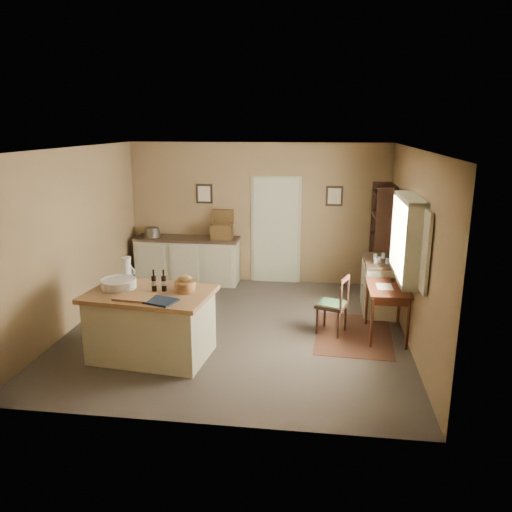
{
  "coord_description": "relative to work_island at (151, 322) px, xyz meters",
  "views": [
    {
      "loc": [
        1.21,
        -6.97,
        3.03
      ],
      "look_at": [
        0.28,
        0.06,
        1.15
      ],
      "focal_mm": 35.0,
      "sensor_mm": 36.0,
      "label": 1
    }
  ],
  "objects": [
    {
      "name": "ground",
      "position": [
        0.98,
        1.03,
        -0.48
      ],
      "size": [
        5.0,
        5.0,
        0.0
      ],
      "primitive_type": "plane",
      "color": "brown",
      "rests_on": "ground"
    },
    {
      "name": "wall_back",
      "position": [
        0.98,
        3.53,
        0.87
      ],
      "size": [
        5.0,
        0.1,
        2.7
      ],
      "primitive_type": "cube",
      "color": "olive",
      "rests_on": "ground"
    },
    {
      "name": "wall_front",
      "position": [
        0.98,
        -1.47,
        0.87
      ],
      "size": [
        5.0,
        0.1,
        2.7
      ],
      "primitive_type": "cube",
      "color": "olive",
      "rests_on": "ground"
    },
    {
      "name": "wall_left",
      "position": [
        -1.52,
        1.03,
        0.87
      ],
      "size": [
        0.1,
        5.0,
        2.7
      ],
      "primitive_type": "cube",
      "color": "olive",
      "rests_on": "ground"
    },
    {
      "name": "wall_right",
      "position": [
        3.48,
        1.03,
        0.87
      ],
      "size": [
        0.1,
        5.0,
        2.7
      ],
      "primitive_type": "cube",
      "color": "olive",
      "rests_on": "ground"
    },
    {
      "name": "ceiling",
      "position": [
        0.98,
        1.03,
        2.22
      ],
      "size": [
        5.0,
        5.0,
        0.0
      ],
      "primitive_type": "plane",
      "color": "silver",
      "rests_on": "wall_back"
    },
    {
      "name": "door",
      "position": [
        1.33,
        3.5,
        0.57
      ],
      "size": [
        0.97,
        0.06,
        2.11
      ],
      "primitive_type": "cube",
      "color": "beige",
      "rests_on": "ground"
    },
    {
      "name": "framed_prints",
      "position": [
        1.18,
        3.51,
        1.24
      ],
      "size": [
        2.82,
        0.02,
        0.38
      ],
      "color": "black",
      "rests_on": "ground"
    },
    {
      "name": "window",
      "position": [
        3.4,
        0.83,
        1.07
      ],
      "size": [
        0.25,
        1.99,
        1.12
      ],
      "color": "#B7B492",
      "rests_on": "ground"
    },
    {
      "name": "work_island",
      "position": [
        0.0,
        0.0,
        0.0
      ],
      "size": [
        1.7,
        1.2,
        1.2
      ],
      "rotation": [
        0.0,
        0.0,
        -0.11
      ],
      "color": "#B7B492",
      "rests_on": "ground"
    },
    {
      "name": "sideboard",
      "position": [
        -0.36,
        3.23,
        -0.0
      ],
      "size": [
        2.02,
        0.57,
        1.18
      ],
      "color": "#B7B492",
      "rests_on": "ground"
    },
    {
      "name": "rug",
      "position": [
        2.73,
        1.06,
        -0.48
      ],
      "size": [
        1.18,
        1.65,
        0.01
      ],
      "primitive_type": "cube",
      "rotation": [
        0.0,
        0.0,
        -0.05
      ],
      "color": "#492718",
      "rests_on": "ground"
    },
    {
      "name": "writing_desk",
      "position": [
        3.18,
        1.06,
        0.19
      ],
      "size": [
        0.56,
        0.92,
        0.82
      ],
      "color": "#3E1A10",
      "rests_on": "ground"
    },
    {
      "name": "desk_chair",
      "position": [
        2.4,
        1.09,
        -0.04
      ],
      "size": [
        0.53,
        0.53,
        0.87
      ],
      "primitive_type": null,
      "rotation": [
        0.0,
        0.0,
        -0.36
      ],
      "color": "black",
      "rests_on": "ground"
    },
    {
      "name": "right_cabinet",
      "position": [
        3.18,
        2.08,
        -0.02
      ],
      "size": [
        0.53,
        0.95,
        0.99
      ],
      "color": "#B7B492",
      "rests_on": "ground"
    },
    {
      "name": "shelving_unit",
      "position": [
        3.33,
        3.03,
        0.52
      ],
      "size": [
        0.34,
        0.9,
        2.01
      ],
      "color": "black",
      "rests_on": "ground"
    }
  ]
}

